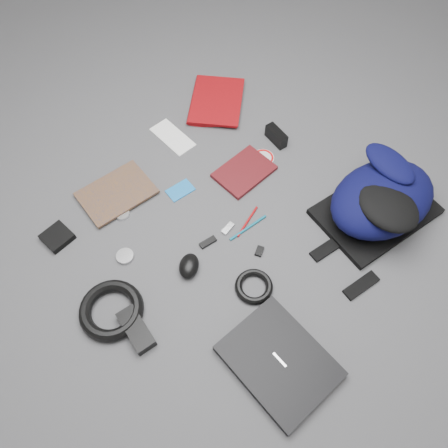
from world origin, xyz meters
The scene contains 22 objects.
ground centered at (0.00, 0.00, 0.00)m, with size 4.00×4.00×0.00m, color #4F4F51.
backpack centered at (0.41, 0.34, 0.09)m, with size 0.30×0.43×0.18m, color black, non-canonical shape.
laptop centered at (0.38, -0.29, 0.02)m, with size 0.31×0.24×0.03m, color black.
textbook_red centered at (-0.45, 0.43, 0.02)m, with size 0.21×0.28×0.03m, color maroon.
comic_book centered at (-0.48, -0.07, 0.01)m, with size 0.18×0.25×0.02m, color #A5630B.
envelope centered at (-0.40, 0.23, 0.00)m, with size 0.19×0.09×0.00m, color white.
dvd_case centered at (-0.07, 0.24, 0.01)m, with size 0.15×0.21×0.02m, color #400C0F.
compact_camera centered at (-0.05, 0.44, 0.03)m, with size 0.10×0.04×0.05m, color black.
sticker_disc centered at (-0.04, 0.34, 0.00)m, with size 0.08×0.08×0.00m, color silver.
pen_teal centered at (0.07, 0.04, 0.00)m, with size 0.01×0.01×0.16m, color #0D5F79.
pen_red centered at (0.06, 0.06, 0.00)m, with size 0.01×0.01×0.14m, color #9A0B0F.
id_badge centered at (-0.22, 0.04, 0.00)m, with size 0.06×0.09×0.00m, color blue.
usb_black centered at (-0.01, -0.08, 0.01)m, with size 0.02×0.06×0.01m, color black.
usb_silver centered at (0.02, 0.00, 0.01)m, with size 0.02×0.05×0.01m, color #A4A5A7.
key_fob centered at (0.15, -0.02, 0.01)m, with size 0.02×0.04×0.01m, color black.
mouse centered at (-0.01, -0.19, 0.02)m, with size 0.06×0.09×0.05m, color black.
headphone_left centered at (-0.32, -0.15, 0.01)m, with size 0.05×0.05×0.01m, color silver.
headphone_right centered at (-0.21, -0.28, 0.01)m, with size 0.06×0.06×0.01m, color #AFAFB1.
cable_coil centered at (0.20, -0.14, 0.01)m, with size 0.12×0.12×0.02m, color black.
power_brick centered at (-0.02, -0.45, 0.02)m, with size 0.14×0.06×0.03m, color black.
power_cord_coil centered at (-0.12, -0.44, 0.02)m, with size 0.20×0.20×0.04m, color black.
pouch centered at (-0.44, -0.35, 0.01)m, with size 0.09×0.09×0.02m, color black.
Camera 1 is at (0.42, -0.64, 1.28)m, focal length 35.00 mm.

